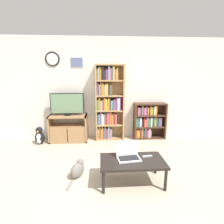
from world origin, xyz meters
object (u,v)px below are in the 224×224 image
(tv_stand, at_px, (68,128))
(remote_near_laptop, at_px, (147,156))
(penguin_figurine, at_px, (40,136))
(bookshelf_tall, at_px, (108,103))
(coffee_table, at_px, (132,162))
(cat, at_px, (78,169))
(bookshelf_short, at_px, (148,121))
(television, at_px, (67,104))
(laptop, at_px, (128,154))

(tv_stand, relative_size, remote_near_laptop, 5.67)
(remote_near_laptop, bearing_deg, penguin_figurine, -134.39)
(bookshelf_tall, height_order, coffee_table, bookshelf_tall)
(remote_near_laptop, height_order, cat, remote_near_laptop)
(coffee_table, bearing_deg, remote_near_laptop, 18.49)
(bookshelf_tall, bearing_deg, penguin_figurine, -171.37)
(bookshelf_short, xyz_separation_m, coffee_table, (-0.76, -1.94, -0.13))
(bookshelf_short, bearing_deg, cat, -133.44)
(television, distance_m, bookshelf_tall, 1.02)
(television, distance_m, remote_near_laptop, 2.44)
(bookshelf_tall, bearing_deg, cat, -108.73)
(bookshelf_short, distance_m, remote_near_laptop, 1.92)
(penguin_figurine, bearing_deg, remote_near_laptop, -35.53)
(laptop, height_order, cat, laptop)
(coffee_table, relative_size, cat, 1.92)
(laptop, distance_m, remote_near_laptop, 0.32)
(tv_stand, height_order, cat, tv_stand)
(remote_near_laptop, height_order, penguin_figurine, penguin_figurine)
(television, relative_size, laptop, 2.11)
(bookshelf_short, xyz_separation_m, penguin_figurine, (-2.75, -0.25, -0.27))
(cat, bearing_deg, tv_stand, 137.02)
(bookshelf_tall, bearing_deg, remote_near_laptop, -73.62)
(bookshelf_tall, xyz_separation_m, remote_near_laptop, (0.55, -1.86, -0.56))
(bookshelf_short, bearing_deg, tv_stand, -177.09)
(laptop, distance_m, penguin_figurine, 2.53)
(television, distance_m, penguin_figurine, 1.04)
(tv_stand, height_order, television, television)
(bookshelf_tall, xyz_separation_m, penguin_figurine, (-1.70, -0.26, -0.76))
(bookshelf_tall, bearing_deg, laptop, -82.95)
(bookshelf_short, xyz_separation_m, laptop, (-0.82, -1.87, -0.02))
(remote_near_laptop, bearing_deg, television, -147.57)
(coffee_table, bearing_deg, bookshelf_tall, 98.45)
(coffee_table, xyz_separation_m, remote_near_laptop, (0.26, 0.09, 0.05))
(bookshelf_short, relative_size, coffee_table, 0.95)
(tv_stand, distance_m, penguin_figurine, 0.71)
(tv_stand, bearing_deg, coffee_table, -54.55)
(coffee_table, relative_size, remote_near_laptop, 6.06)
(tv_stand, bearing_deg, bookshelf_short, 2.91)
(television, distance_m, bookshelf_short, 2.13)
(coffee_table, relative_size, penguin_figurine, 2.30)
(bookshelf_short, distance_m, penguin_figurine, 2.77)
(laptop, xyz_separation_m, remote_near_laptop, (0.32, 0.01, -0.05))
(cat, bearing_deg, laptop, 22.61)
(laptop, bearing_deg, tv_stand, 118.73)
(bookshelf_short, relative_size, penguin_figurine, 2.20)
(bookshelf_short, relative_size, laptop, 2.47)
(bookshelf_tall, relative_size, laptop, 4.99)
(television, height_order, bookshelf_tall, bookshelf_tall)
(coffee_table, bearing_deg, bookshelf_short, 68.61)
(television, height_order, bookshelf_short, television)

